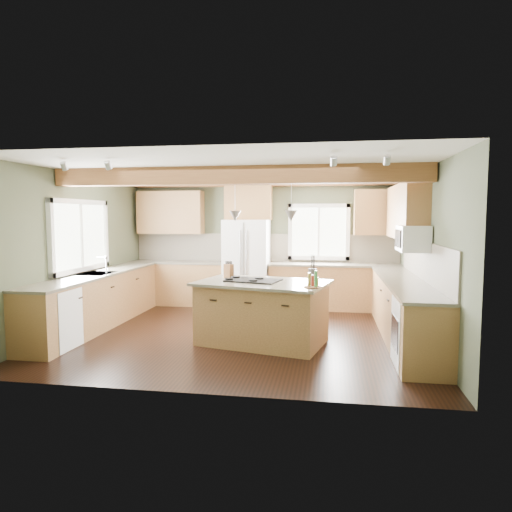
# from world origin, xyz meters

# --- Properties ---
(floor) EXTENTS (5.60, 5.60, 0.00)m
(floor) POSITION_xyz_m (0.00, 0.00, 0.00)
(floor) COLOR black
(floor) RESTS_ON ground
(ceiling) EXTENTS (5.60, 5.60, 0.00)m
(ceiling) POSITION_xyz_m (0.00, 0.00, 2.60)
(ceiling) COLOR silver
(ceiling) RESTS_ON wall_back
(wall_back) EXTENTS (5.60, 0.00, 5.60)m
(wall_back) POSITION_xyz_m (0.00, 2.50, 1.30)
(wall_back) COLOR #464C36
(wall_back) RESTS_ON ground
(wall_left) EXTENTS (0.00, 5.00, 5.00)m
(wall_left) POSITION_xyz_m (-2.80, 0.00, 1.30)
(wall_left) COLOR #464C36
(wall_left) RESTS_ON ground
(wall_right) EXTENTS (0.00, 5.00, 5.00)m
(wall_right) POSITION_xyz_m (2.80, 0.00, 1.30)
(wall_right) COLOR #464C36
(wall_right) RESTS_ON ground
(ceiling_beam) EXTENTS (5.55, 0.26, 0.26)m
(ceiling_beam) POSITION_xyz_m (0.00, -0.46, 2.47)
(ceiling_beam) COLOR brown
(ceiling_beam) RESTS_ON ceiling
(soffit_trim) EXTENTS (5.55, 0.20, 0.10)m
(soffit_trim) POSITION_xyz_m (0.00, 2.40, 2.54)
(soffit_trim) COLOR brown
(soffit_trim) RESTS_ON ceiling
(backsplash_back) EXTENTS (5.58, 0.03, 0.58)m
(backsplash_back) POSITION_xyz_m (0.00, 2.48, 1.21)
(backsplash_back) COLOR brown
(backsplash_back) RESTS_ON wall_back
(backsplash_right) EXTENTS (0.03, 3.70, 0.58)m
(backsplash_right) POSITION_xyz_m (2.78, 0.05, 1.21)
(backsplash_right) COLOR brown
(backsplash_right) RESTS_ON wall_right
(base_cab_back_left) EXTENTS (2.02, 0.60, 0.88)m
(base_cab_back_left) POSITION_xyz_m (-1.79, 2.20, 0.44)
(base_cab_back_left) COLOR brown
(base_cab_back_left) RESTS_ON floor
(counter_back_left) EXTENTS (2.06, 0.64, 0.04)m
(counter_back_left) POSITION_xyz_m (-1.79, 2.20, 0.90)
(counter_back_left) COLOR #453F32
(counter_back_left) RESTS_ON base_cab_back_left
(base_cab_back_right) EXTENTS (2.62, 0.60, 0.88)m
(base_cab_back_right) POSITION_xyz_m (1.49, 2.20, 0.44)
(base_cab_back_right) COLOR brown
(base_cab_back_right) RESTS_ON floor
(counter_back_right) EXTENTS (2.66, 0.64, 0.04)m
(counter_back_right) POSITION_xyz_m (1.49, 2.20, 0.90)
(counter_back_right) COLOR #453F32
(counter_back_right) RESTS_ON base_cab_back_right
(base_cab_left) EXTENTS (0.60, 3.70, 0.88)m
(base_cab_left) POSITION_xyz_m (-2.50, 0.05, 0.44)
(base_cab_left) COLOR brown
(base_cab_left) RESTS_ON floor
(counter_left) EXTENTS (0.64, 3.74, 0.04)m
(counter_left) POSITION_xyz_m (-2.50, 0.05, 0.90)
(counter_left) COLOR #453F32
(counter_left) RESTS_ON base_cab_left
(base_cab_right) EXTENTS (0.60, 3.70, 0.88)m
(base_cab_right) POSITION_xyz_m (2.50, 0.05, 0.44)
(base_cab_right) COLOR brown
(base_cab_right) RESTS_ON floor
(counter_right) EXTENTS (0.64, 3.74, 0.04)m
(counter_right) POSITION_xyz_m (2.50, 0.05, 0.90)
(counter_right) COLOR #453F32
(counter_right) RESTS_ON base_cab_right
(upper_cab_back_left) EXTENTS (1.40, 0.35, 0.90)m
(upper_cab_back_left) POSITION_xyz_m (-1.99, 2.33, 1.95)
(upper_cab_back_left) COLOR brown
(upper_cab_back_left) RESTS_ON wall_back
(upper_cab_over_fridge) EXTENTS (0.96, 0.35, 0.70)m
(upper_cab_over_fridge) POSITION_xyz_m (-0.30, 2.33, 2.15)
(upper_cab_over_fridge) COLOR brown
(upper_cab_over_fridge) RESTS_ON wall_back
(upper_cab_right) EXTENTS (0.35, 2.20, 0.90)m
(upper_cab_right) POSITION_xyz_m (2.62, 0.90, 1.95)
(upper_cab_right) COLOR brown
(upper_cab_right) RESTS_ON wall_right
(upper_cab_back_corner) EXTENTS (0.90, 0.35, 0.90)m
(upper_cab_back_corner) POSITION_xyz_m (2.30, 2.33, 1.95)
(upper_cab_back_corner) COLOR brown
(upper_cab_back_corner) RESTS_ON wall_back
(window_left) EXTENTS (0.04, 1.60, 1.05)m
(window_left) POSITION_xyz_m (-2.78, 0.05, 1.55)
(window_left) COLOR white
(window_left) RESTS_ON wall_left
(window_back) EXTENTS (1.10, 0.04, 1.00)m
(window_back) POSITION_xyz_m (1.15, 2.48, 1.55)
(window_back) COLOR white
(window_back) RESTS_ON wall_back
(sink) EXTENTS (0.50, 0.65, 0.03)m
(sink) POSITION_xyz_m (-2.50, 0.05, 0.91)
(sink) COLOR #262628
(sink) RESTS_ON counter_left
(faucet) EXTENTS (0.02, 0.02, 0.28)m
(faucet) POSITION_xyz_m (-2.32, 0.05, 1.05)
(faucet) COLOR #B2B2B7
(faucet) RESTS_ON sink
(dishwasher) EXTENTS (0.60, 0.60, 0.84)m
(dishwasher) POSITION_xyz_m (-2.49, -1.25, 0.43)
(dishwasher) COLOR white
(dishwasher) RESTS_ON floor
(oven) EXTENTS (0.60, 0.72, 0.84)m
(oven) POSITION_xyz_m (2.49, -1.25, 0.43)
(oven) COLOR white
(oven) RESTS_ON floor
(microwave) EXTENTS (0.40, 0.70, 0.38)m
(microwave) POSITION_xyz_m (2.58, -0.05, 1.55)
(microwave) COLOR white
(microwave) RESTS_ON wall_right
(pendant_left) EXTENTS (0.18, 0.18, 0.16)m
(pendant_left) POSITION_xyz_m (-0.03, -0.37, 1.88)
(pendant_left) COLOR #B2B2B7
(pendant_left) RESTS_ON ceiling
(pendant_right) EXTENTS (0.18, 0.18, 0.16)m
(pendant_right) POSITION_xyz_m (0.83, -0.56, 1.88)
(pendant_right) COLOR #B2B2B7
(pendant_right) RESTS_ON ceiling
(refrigerator) EXTENTS (0.90, 0.74, 1.80)m
(refrigerator) POSITION_xyz_m (-0.30, 2.12, 0.90)
(refrigerator) COLOR white
(refrigerator) RESTS_ON floor
(island) EXTENTS (1.94, 1.43, 0.88)m
(island) POSITION_xyz_m (0.40, -0.46, 0.44)
(island) COLOR brown
(island) RESTS_ON floor
(island_top) EXTENTS (2.08, 1.57, 0.04)m
(island_top) POSITION_xyz_m (0.40, -0.46, 0.90)
(island_top) COLOR #453F32
(island_top) RESTS_ON island
(cooktop) EXTENTS (0.85, 0.66, 0.02)m
(cooktop) POSITION_xyz_m (0.26, -0.43, 0.93)
(cooktop) COLOR black
(cooktop) RESTS_ON island_top
(knife_block) EXTENTS (0.16, 0.15, 0.22)m
(knife_block) POSITION_xyz_m (-0.17, -0.17, 1.03)
(knife_block) COLOR brown
(knife_block) RESTS_ON island_top
(utensil_crock) EXTENTS (0.17, 0.17, 0.18)m
(utensil_crock) POSITION_xyz_m (1.12, -0.21, 1.01)
(utensil_crock) COLOR #39302D
(utensil_crock) RESTS_ON island_top
(bottle_tray) EXTENTS (0.31, 0.31, 0.22)m
(bottle_tray) POSITION_xyz_m (1.15, -0.91, 1.03)
(bottle_tray) COLOR brown
(bottle_tray) RESTS_ON island_top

